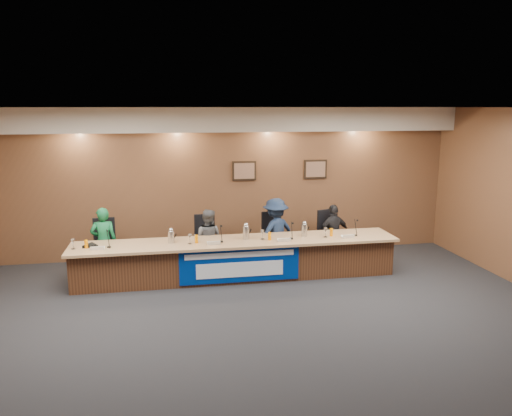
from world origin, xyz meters
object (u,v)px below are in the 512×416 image
Objects in this scene: panelist_a at (104,242)px; office_chair_c at (274,242)px; office_chair_a at (105,250)px; carafe_left at (171,237)px; banner at (240,265)px; panelist_d at (334,234)px; office_chair_b at (207,245)px; speakerphone at (91,246)px; panelist_b at (208,240)px; panelist_c at (276,232)px; dais_body at (237,260)px; carafe_right at (304,230)px; office_chair_d at (332,239)px; carafe_mid at (246,233)px.

office_chair_c is (3.37, 0.10, -0.19)m from panelist_a.
carafe_left reaches higher than office_chair_a.
banner is at bearing -28.71° from office_chair_a.
panelist_d reaches higher than office_chair_b.
speakerphone is (-4.76, -0.61, 0.16)m from panelist_d.
office_chair_b is (-2.62, 0.10, -0.14)m from panelist_d.
panelist_b is 2.57× the size of office_chair_b.
panelist_d is 2.63m from office_chair_b.
carafe_left is (-1.21, 0.41, 0.48)m from banner.
panelist_c is at bearing 48.58° from banner.
panelist_d is at bearing -6.05° from office_chair_a.
dais_body is at bearing -20.26° from office_chair_a.
office_chair_c is 2.17× the size of carafe_left.
panelist_d reaches higher than banner.
panelist_a is 2.80× the size of office_chair_c.
office_chair_d is at bearing 40.64° from carafe_right.
office_chair_b is at bearing 125.79° from dais_body.
office_chair_a is at bearing -26.48° from panelist_c.
panelist_b is 0.96m from carafe_left.
carafe_mid is at bearing -54.13° from office_chair_b.
carafe_mid is at bearing 178.44° from office_chair_d.
office_chair_b is 1.50× the size of speakerphone.
office_chair_a is (0.00, 0.10, -0.19)m from panelist_a.
banner is 2.40m from office_chair_d.
banner is 1.14m from panelist_b.
office_chair_d is 3.43m from carafe_left.
carafe_right reaches higher than office_chair_a.
panelist_a is at bearing -11.78° from panelist_d.
office_chair_b is 1.89× the size of carafe_mid.
dais_body is at bearing 179.97° from carafe_right.
carafe_right reaches higher than carafe_left.
panelist_a is at bearing 176.73° from office_chair_c.
panelist_a is 1.09× the size of panelist_b.
panelist_d reaches higher than carafe_left.
office_chair_a is 3.37m from office_chair_c.
speakerphone is at bearing -179.69° from carafe_right.
banner is 1.78× the size of panelist_d.
office_chair_a is at bearing 171.11° from office_chair_b.
dais_body is 27.18× the size of carafe_left.
dais_body is 1.12m from panelist_c.
carafe_mid is at bearing -19.17° from office_chair_a.
office_chair_c is at bearing 159.03° from office_chair_d.
carafe_right reaches higher than banner.
office_chair_d is at bearing 17.94° from dais_body.
carafe_mid is 1.14m from carafe_right.
speakerphone is (-2.64, 0.39, 0.40)m from banner.
carafe_mid is (1.40, 0.01, 0.02)m from carafe_left.
panelist_a is 1.09× the size of panelist_d.
dais_body is 2.58m from panelist_a.
banner is 1.64× the size of panelist_a.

